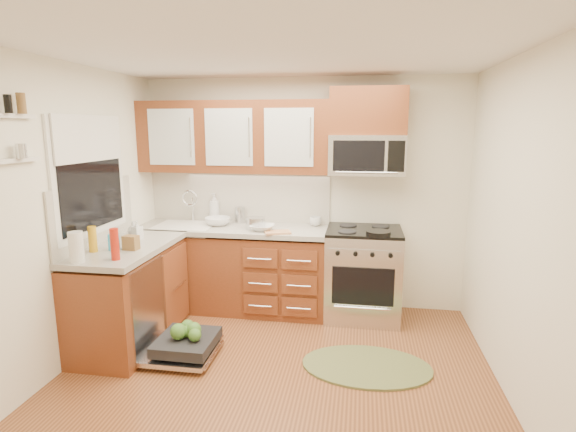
% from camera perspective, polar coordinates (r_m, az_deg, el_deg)
% --- Properties ---
extents(floor, '(3.50, 3.50, 0.00)m').
position_cam_1_polar(floor, '(3.74, -1.95, -20.63)').
color(floor, brown).
rests_on(floor, ground).
extents(ceiling, '(3.50, 3.50, 0.00)m').
position_cam_1_polar(ceiling, '(3.23, -2.26, 20.57)').
color(ceiling, white).
rests_on(ceiling, ground).
extents(wall_back, '(3.50, 0.04, 2.50)m').
position_cam_1_polar(wall_back, '(4.96, 1.89, 2.78)').
color(wall_back, white).
rests_on(wall_back, ground).
extents(wall_front, '(3.50, 0.04, 2.50)m').
position_cam_1_polar(wall_front, '(1.67, -14.41, -14.74)').
color(wall_front, white).
rests_on(wall_front, ground).
extents(wall_left, '(0.04, 3.50, 2.50)m').
position_cam_1_polar(wall_left, '(3.99, -27.56, -0.54)').
color(wall_left, white).
rests_on(wall_left, ground).
extents(wall_right, '(0.04, 3.50, 2.50)m').
position_cam_1_polar(wall_right, '(3.39, 28.32, -2.48)').
color(wall_right, white).
rests_on(wall_right, ground).
extents(base_cabinet_back, '(2.05, 0.60, 0.85)m').
position_cam_1_polar(base_cabinet_back, '(5.01, -6.93, -6.92)').
color(base_cabinet_back, brown).
rests_on(base_cabinet_back, ground).
extents(base_cabinet_left, '(0.60, 1.25, 0.85)m').
position_cam_1_polar(base_cabinet_left, '(4.47, -19.41, -9.74)').
color(base_cabinet_left, brown).
rests_on(base_cabinet_left, ground).
extents(countertop_back, '(2.07, 0.64, 0.05)m').
position_cam_1_polar(countertop_back, '(4.88, -7.09, -1.64)').
color(countertop_back, '#A5A097').
rests_on(countertop_back, base_cabinet_back).
extents(countertop_left, '(0.64, 1.27, 0.05)m').
position_cam_1_polar(countertop_left, '(4.33, -19.70, -3.86)').
color(countertop_left, '#A5A097').
rests_on(countertop_left, base_cabinet_left).
extents(backsplash_back, '(2.05, 0.02, 0.57)m').
position_cam_1_polar(backsplash_back, '(5.10, -6.25, 2.49)').
color(backsplash_back, beige).
rests_on(backsplash_back, ground).
extents(backsplash_left, '(0.02, 1.25, 0.57)m').
position_cam_1_polar(backsplash_left, '(4.41, -23.32, 0.29)').
color(backsplash_left, beige).
rests_on(backsplash_left, ground).
extents(upper_cabinets, '(2.05, 0.35, 0.75)m').
position_cam_1_polar(upper_cabinets, '(4.89, -6.92, 9.93)').
color(upper_cabinets, brown).
rests_on(upper_cabinets, ground).
extents(cabinet_over_mw, '(0.76, 0.35, 0.47)m').
position_cam_1_polar(cabinet_over_mw, '(4.70, 10.14, 12.97)').
color(cabinet_over_mw, brown).
rests_on(cabinet_over_mw, ground).
extents(range, '(0.76, 0.64, 0.95)m').
position_cam_1_polar(range, '(4.79, 9.48, -7.22)').
color(range, silver).
rests_on(range, ground).
extents(microwave, '(0.76, 0.38, 0.40)m').
position_cam_1_polar(microwave, '(4.68, 9.97, 7.65)').
color(microwave, silver).
rests_on(microwave, ground).
extents(sink, '(0.62, 0.50, 0.26)m').
position_cam_1_polar(sink, '(5.05, -12.86, -2.55)').
color(sink, white).
rests_on(sink, ground).
extents(dishwasher, '(0.70, 0.60, 0.20)m').
position_cam_1_polar(dishwasher, '(4.17, -13.24, -15.81)').
color(dishwasher, silver).
rests_on(dishwasher, ground).
extents(window, '(0.03, 1.05, 1.05)m').
position_cam_1_polar(window, '(4.35, -23.84, 4.64)').
color(window, white).
rests_on(window, ground).
extents(window_blind, '(0.02, 0.96, 0.40)m').
position_cam_1_polar(window_blind, '(4.31, -23.90, 8.99)').
color(window_blind, white).
rests_on(window_blind, ground).
extents(shelf_upper, '(0.04, 0.40, 0.03)m').
position_cam_1_polar(shelf_upper, '(3.64, -31.64, 10.78)').
color(shelf_upper, white).
rests_on(shelf_upper, ground).
extents(shelf_lower, '(0.04, 0.40, 0.03)m').
position_cam_1_polar(shelf_lower, '(3.64, -31.16, 6.07)').
color(shelf_lower, white).
rests_on(shelf_lower, ground).
extents(rug, '(1.27, 1.06, 0.02)m').
position_cam_1_polar(rug, '(4.01, 9.94, -18.28)').
color(rug, olive).
rests_on(rug, ground).
extents(skillet, '(0.31, 0.31, 0.04)m').
position_cam_1_polar(skillet, '(4.42, 11.39, -2.15)').
color(skillet, black).
rests_on(skillet, range).
extents(stock_pot, '(0.27, 0.27, 0.12)m').
position_cam_1_polar(stock_pot, '(4.73, -4.16, -0.91)').
color(stock_pot, silver).
rests_on(stock_pot, countertop_back).
extents(cutting_board, '(0.30, 0.24, 0.02)m').
position_cam_1_polar(cutting_board, '(4.54, -1.34, -2.08)').
color(cutting_board, tan).
rests_on(cutting_board, countertop_back).
extents(canister, '(0.13, 0.13, 0.18)m').
position_cam_1_polar(canister, '(5.04, -6.12, 0.14)').
color(canister, silver).
rests_on(canister, countertop_back).
extents(paper_towel_roll, '(0.14, 0.14, 0.25)m').
position_cam_1_polar(paper_towel_roll, '(3.91, -25.29, -3.60)').
color(paper_towel_roll, white).
rests_on(paper_towel_roll, countertop_left).
extents(mustard_bottle, '(0.09, 0.09, 0.22)m').
position_cam_1_polar(mustard_bottle, '(4.19, -23.57, -2.71)').
color(mustard_bottle, gold).
rests_on(mustard_bottle, countertop_left).
extents(red_bottle, '(0.07, 0.07, 0.26)m').
position_cam_1_polar(red_bottle, '(3.86, -21.14, -3.36)').
color(red_bottle, red).
rests_on(red_bottle, countertop_left).
extents(wooden_box, '(0.13, 0.10, 0.13)m').
position_cam_1_polar(wooden_box, '(4.15, -19.31, -3.21)').
color(wooden_box, brown).
rests_on(wooden_box, countertop_left).
extents(blue_carton, '(0.10, 0.08, 0.14)m').
position_cam_1_polar(blue_carton, '(4.19, -21.23, -3.10)').
color(blue_carton, '#2996C3').
rests_on(blue_carton, countertop_left).
extents(bowl_a, '(0.27, 0.27, 0.06)m').
position_cam_1_polar(bowl_a, '(4.65, -3.30, -1.49)').
color(bowl_a, '#999999').
rests_on(bowl_a, countertop_back).
extents(bowl_b, '(0.28, 0.28, 0.09)m').
position_cam_1_polar(bowl_b, '(4.95, -8.91, -0.68)').
color(bowl_b, '#999999').
rests_on(bowl_b, countertop_back).
extents(cup, '(0.16, 0.16, 0.10)m').
position_cam_1_polar(cup, '(4.87, 3.51, -0.68)').
color(cup, '#999999').
rests_on(cup, countertop_back).
extents(soap_bottle_a, '(0.15, 0.15, 0.32)m').
position_cam_1_polar(soap_bottle_a, '(5.15, -9.33, 1.10)').
color(soap_bottle_a, '#999999').
rests_on(soap_bottle_a, countertop_back).
extents(soap_bottle_b, '(0.11, 0.11, 0.18)m').
position_cam_1_polar(soap_bottle_b, '(4.52, -18.62, -1.65)').
color(soap_bottle_b, '#999999').
rests_on(soap_bottle_b, countertop_left).
extents(soap_bottle_c, '(0.14, 0.14, 0.15)m').
position_cam_1_polar(soap_bottle_c, '(4.65, -19.03, -1.54)').
color(soap_bottle_c, '#999999').
rests_on(soap_bottle_c, countertop_left).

